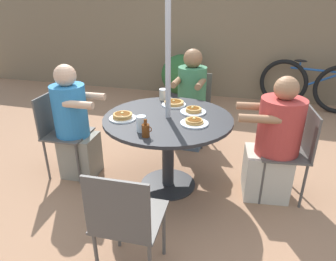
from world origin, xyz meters
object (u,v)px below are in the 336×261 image
patio_table (168,130)px  bicycle (311,86)px  patio_chair_north (126,219)px  pancake_plate_c (123,117)px  potted_shrub (181,76)px  patio_chair_east (293,148)px  diner_west (75,127)px  patio_chair_west (60,129)px  diner_east (273,145)px  syrup_bottle (146,130)px  diner_south (191,103)px  drinking_glass_a (141,124)px  patio_chair_south (194,102)px  coffee_cup (163,94)px  pancake_plate_b (194,122)px  pancake_plate_a (193,111)px  pancake_plate_d (174,103)px

patio_table → bicycle: size_ratio=0.73×
patio_chair_north → pancake_plate_c: 1.09m
potted_shrub → pancake_plate_c: bearing=-87.7°
patio_chair_east → diner_west: diner_west is taller
patio_chair_west → bicycle: bearing=132.8°
patio_chair_north → patio_chair_east: same height
diner_east → syrup_bottle: (-1.00, -0.56, 0.27)m
patio_chair_west → diner_south: bearing=128.8°
patio_chair_east → potted_shrub: patio_chair_east is taller
drinking_glass_a → patio_table: bearing=71.1°
patio_chair_south → coffee_cup: bearing=74.2°
diner_south → syrup_bottle: 1.43m
diner_south → diner_west: 1.40m
patio_table → pancake_plate_b: bearing=-20.1°
diner_east → patio_chair_south: bearing=35.5°
pancake_plate_a → patio_chair_west: bearing=-170.2°
patio_chair_south → patio_table: bearing=90.0°
pancake_plate_b → syrup_bottle: 0.47m
patio_chair_north → drinking_glass_a: size_ratio=6.59×
diner_west → patio_chair_north: bearing=40.3°
pancake_plate_b → bicycle: size_ratio=0.15×
patio_table → diner_south: (0.02, 0.96, -0.05)m
patio_chair_north → diner_east: bearing=51.6°
patio_chair_east → pancake_plate_d: 1.18m
pancake_plate_b → pancake_plate_d: 0.51m
coffee_cup → patio_chair_north: bearing=-81.7°
patio_table → pancake_plate_a: size_ratio=4.86×
patio_chair_south → syrup_bottle: syrup_bottle is taller
patio_chair_north → patio_chair_east: 1.65m
diner_east → patio_chair_west: bearing=87.7°
syrup_bottle → diner_east: bearing=29.4°
patio_chair_north → pancake_plate_b: patio_chair_north is taller
diner_east → diner_south: (-0.93, 0.84, 0.03)m
patio_table → patio_chair_east: 1.13m
diner_south → syrup_bottle: (-0.07, -1.40, 0.24)m
patio_chair_west → syrup_bottle: (1.07, -0.39, 0.29)m
diner_west → pancake_plate_c: bearing=76.6°
diner_east → drinking_glass_a: size_ratio=8.80×
diner_south → pancake_plate_c: 1.20m
potted_shrub → patio_table: bearing=-79.3°
pancake_plate_a → pancake_plate_b: (0.06, -0.27, -0.00)m
pancake_plate_a → bicycle: bicycle is taller
patio_chair_west → syrup_bottle: size_ratio=5.93×
pancake_plate_a → coffee_cup: (-0.38, 0.29, 0.04)m
diner_west → pancake_plate_c: diner_west is taller
pancake_plate_d → coffee_cup: coffee_cup is taller
patio_chair_east → potted_shrub: (-1.60, 2.43, -0.05)m
patio_chair_west → pancake_plate_c: bearing=79.5°
patio_table → drinking_glass_a: bearing=-108.9°
patio_chair_west → patio_chair_south: bearing=133.0°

